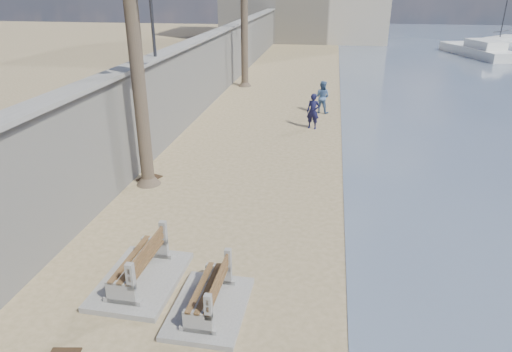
{
  "coord_description": "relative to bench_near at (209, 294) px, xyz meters",
  "views": [
    {
      "loc": [
        1.36,
        -4.46,
        6.14
      ],
      "look_at": [
        -0.5,
        7.0,
        1.2
      ],
      "focal_mm": 32.0,
      "sensor_mm": 36.0,
      "label": 1
    }
  ],
  "objects": [
    {
      "name": "seawall",
      "position": [
        -4.44,
        17.23,
        1.36
      ],
      "size": [
        0.45,
        70.0,
        3.5
      ],
      "primitive_type": "cube",
      "color": "gray",
      "rests_on": "ground_plane"
    },
    {
      "name": "wall_cap",
      "position": [
        -4.44,
        17.23,
        3.16
      ],
      "size": [
        0.8,
        70.0,
        0.12
      ],
      "primitive_type": "cube",
      "color": "gray",
      "rests_on": "seawall"
    },
    {
      "name": "bench_near",
      "position": [
        0.0,
        0.0,
        0.0
      ],
      "size": [
        1.48,
        2.15,
        0.89
      ],
      "color": "gray",
      "rests_on": "ground_plane"
    },
    {
      "name": "bench_far",
      "position": [
        -1.73,
        0.63,
        0.05
      ],
      "size": [
        1.7,
        2.43,
        1.0
      ],
      "color": "gray",
      "rests_on": "ground_plane"
    },
    {
      "name": "person_a",
      "position": [
        1.45,
        12.92,
        0.52
      ],
      "size": [
        0.74,
        0.58,
        1.82
      ],
      "primitive_type": "imported",
      "rotation": [
        0.0,
        0.0,
        -0.22
      ],
      "color": "#121333",
      "rests_on": "ground_plane"
    },
    {
      "name": "person_b",
      "position": [
        1.78,
        15.73,
        0.51
      ],
      "size": [
        1.04,
        0.91,
        1.8
      ],
      "primitive_type": "imported",
      "rotation": [
        0.0,
        0.0,
        2.82
      ],
      "color": "#486795",
      "rests_on": "ground_plane"
    },
    {
      "name": "yacht_far",
      "position": [
        15.04,
        37.7,
        -0.04
      ],
      "size": [
        4.97,
        9.21,
        1.5
      ],
      "primitive_type": null,
      "rotation": [
        0.0,
        0.0,
        1.87
      ],
      "color": "silver",
      "rests_on": "bay_water"
    },
    {
      "name": "sailboat_west",
      "position": [
        20.35,
        48.73,
        -0.04
      ],
      "size": [
        6.04,
        6.53,
        11.41
      ],
      "color": "silver",
      "rests_on": "bay_water"
    },
    {
      "name": "debris_c",
      "position": [
        -3.73,
        6.22,
        -0.37
      ],
      "size": [
        0.78,
        0.86,
        0.03
      ],
      "primitive_type": "cube",
      "rotation": [
        0.0,
        0.0,
        1.21
      ],
      "color": "#382616",
      "rests_on": "ground_plane"
    },
    {
      "name": "debris_d",
      "position": [
        -2.18,
        0.05,
        -0.37
      ],
      "size": [
        0.41,
        0.5,
        0.03
      ],
      "primitive_type": "cube",
      "rotation": [
        0.0,
        0.0,
        1.49
      ],
      "color": "#382616",
      "rests_on": "ground_plane"
    }
  ]
}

